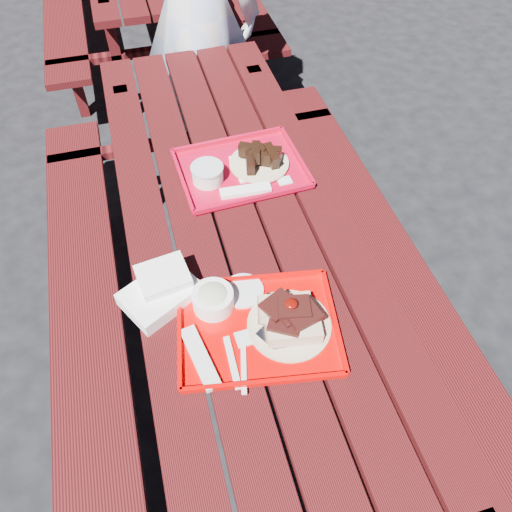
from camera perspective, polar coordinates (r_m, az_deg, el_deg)
name	(u,v)px	position (r m, az deg, el deg)	size (l,w,h in m)	color
ground	(247,348)	(2.24, -1.05, -10.46)	(60.00, 60.00, 0.00)	black
picnic_table_near	(245,271)	(1.77, -1.31, -1.69)	(1.41, 2.40, 0.75)	#4B0E0E
near_tray	(257,318)	(1.39, 0.09, -7.05)	(0.49, 0.41, 0.14)	#D90201
far_tray	(240,169)	(1.82, -1.89, 9.94)	(0.46, 0.37, 0.07)	#BC0626
white_cloth	(161,289)	(1.47, -10.78, -3.77)	(0.26, 0.23, 0.09)	white
person	(196,12)	(2.67, -6.85, 25.99)	(0.62, 0.41, 1.71)	#B0C3EC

